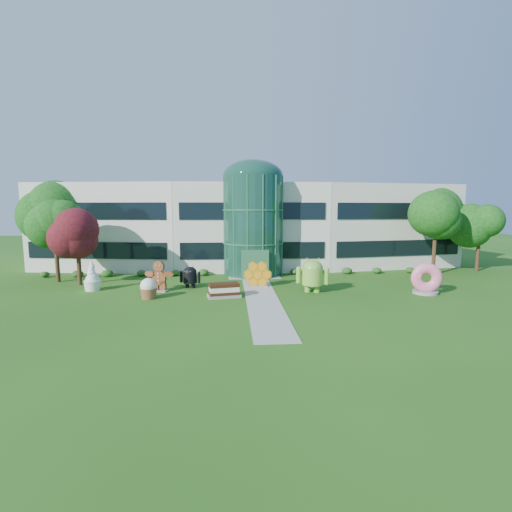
{
  "coord_description": "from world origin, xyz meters",
  "views": [
    {
      "loc": [
        -2.3,
        -25.4,
        6.62
      ],
      "look_at": [
        -0.12,
        6.0,
        2.6
      ],
      "focal_mm": 26.0,
      "sensor_mm": 36.0,
      "label": 1
    }
  ],
  "objects_px": {
    "android_black": "(190,275)",
    "donut": "(426,278)",
    "gingerbread": "(159,276)",
    "android_green": "(313,273)"
  },
  "relations": [
    {
      "from": "android_green",
      "to": "android_black",
      "type": "distance_m",
      "value": 10.17
    },
    {
      "from": "android_green",
      "to": "gingerbread",
      "type": "xyz_separation_m",
      "value": [
        -12.25,
        1.2,
        -0.28
      ]
    },
    {
      "from": "android_black",
      "to": "donut",
      "type": "relative_size",
      "value": 0.87
    },
    {
      "from": "donut",
      "to": "gingerbread",
      "type": "distance_m",
      "value": 21.14
    },
    {
      "from": "android_green",
      "to": "donut",
      "type": "height_order",
      "value": "android_green"
    },
    {
      "from": "android_black",
      "to": "gingerbread",
      "type": "relative_size",
      "value": 0.79
    },
    {
      "from": "android_black",
      "to": "donut",
      "type": "bearing_deg",
      "value": 3.81
    },
    {
      "from": "android_black",
      "to": "gingerbread",
      "type": "xyz_separation_m",
      "value": [
        -2.34,
        -1.07,
        0.19
      ]
    },
    {
      "from": "android_green",
      "to": "android_black",
      "type": "bearing_deg",
      "value": -175.84
    },
    {
      "from": "android_green",
      "to": "donut",
      "type": "bearing_deg",
      "value": 9.9
    }
  ]
}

